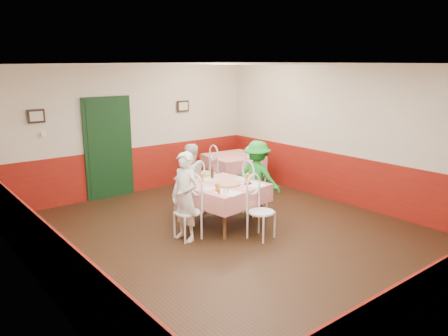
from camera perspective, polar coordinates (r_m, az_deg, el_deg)
floor at (r=7.32m, az=1.37°, el=-9.08°), size 7.00×7.00×0.00m
ceiling at (r=6.77m, az=1.50°, el=13.40°), size 7.00×7.00×0.00m
back_wall at (r=9.81m, az=-11.87°, el=4.88°), size 6.00×0.10×2.80m
left_wall at (r=5.53m, az=-23.13°, el=-2.32°), size 0.10×7.00×2.80m
right_wall at (r=9.11m, az=16.09°, el=4.01°), size 0.10×7.00×2.80m
wainscot_back at (r=9.97m, az=-11.58°, el=-0.25°), size 6.00×0.03×1.00m
wainscot_left at (r=5.83m, az=-22.17°, el=-10.85°), size 0.03×7.00×1.00m
wainscot_right at (r=9.27m, az=15.68°, el=-1.49°), size 0.03×7.00×1.00m
door at (r=9.57m, az=-14.83°, el=2.39°), size 0.96×0.06×2.10m
picture_left at (r=9.00m, az=-23.33°, el=6.24°), size 0.32×0.03×0.26m
picture_right at (r=10.36m, az=-5.39°, el=8.05°), size 0.32×0.03×0.26m
thermostat at (r=9.07m, az=-22.52°, el=4.12°), size 0.10×0.03×0.10m
main_table at (r=7.74m, az=0.00°, el=-4.87°), size 1.36×1.36×0.77m
second_table at (r=10.16m, az=1.21°, el=-0.45°), size 1.24×1.24×0.77m
chair_left at (r=7.16m, az=-4.77°, el=-5.80°), size 0.43×0.43×0.90m
chair_right at (r=8.32m, az=4.09°, el=-3.06°), size 0.46×0.46×0.90m
chair_far at (r=8.30m, az=-4.21°, el=-3.09°), size 0.53×0.53×0.90m
chair_near at (r=7.18m, az=4.89°, el=-5.76°), size 0.49×0.49×0.90m
chair_second_a at (r=9.69m, az=-2.20°, el=-0.67°), size 0.46×0.46×0.90m
chair_second_b at (r=9.59m, az=4.08°, el=-0.84°), size 0.46×0.46×0.90m
pizza at (r=7.58m, az=0.45°, el=-2.11°), size 0.48×0.48×0.03m
plate_left at (r=7.33m, az=-2.08°, el=-2.72°), size 0.28×0.28×0.01m
plate_right at (r=7.91m, az=2.11°, el=-1.51°), size 0.28×0.28×0.01m
plate_far at (r=7.91m, az=-2.00°, el=-1.50°), size 0.28×0.28×0.01m
glass_a at (r=7.15m, az=-0.84°, el=-2.61°), size 0.08×0.08×0.14m
glass_b at (r=7.70m, az=3.11°, el=-1.38°), size 0.10×0.10×0.16m
glass_c at (r=7.80m, az=-3.00°, el=-1.25°), size 0.09×0.09×0.14m
beer_bottle at (r=7.96m, az=-1.55°, el=-0.69°), size 0.06×0.06×0.21m
shaker_a at (r=7.05m, az=0.05°, el=-3.04°), size 0.04×0.04×0.09m
shaker_b at (r=7.05m, az=0.48°, el=-3.03°), size 0.04×0.04×0.09m
shaker_c at (r=7.05m, az=-0.65°, el=-3.03°), size 0.04×0.04×0.09m
menu_left at (r=7.13m, az=0.54°, el=-3.22°), size 0.39×0.46×0.00m
menu_right at (r=7.63m, az=3.90°, el=-2.13°), size 0.33×0.42×0.00m
wallet at (r=7.62m, az=3.14°, el=-2.06°), size 0.12×0.10×0.02m
diner_left at (r=7.04m, az=-5.12°, el=-3.75°), size 0.45×0.59×1.46m
diner_far at (r=8.28m, az=-4.47°, el=-1.49°), size 0.68×0.54×1.36m
diner_right at (r=8.29m, az=4.34°, el=-1.29°), size 0.82×1.04×1.41m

